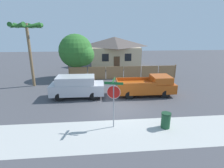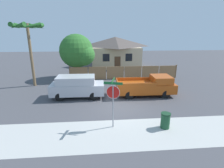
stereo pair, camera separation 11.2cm
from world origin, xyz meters
name	(u,v)px [view 1 (the left image)]	position (x,y,z in m)	size (l,w,h in m)	color
ground_plane	(119,107)	(0.00, 0.00, 0.00)	(80.00, 80.00, 0.00)	#47474C
sidewalk_strip	(127,133)	(0.00, -3.60, 0.00)	(36.00, 3.20, 0.01)	#B2B2AD
wooden_fence	(124,73)	(1.68, 8.25, 0.77)	(13.04, 0.12, 1.64)	#997047
house	(114,51)	(1.48, 16.71, 2.44)	(8.10, 6.92, 4.73)	beige
oak_tree	(77,52)	(-3.78, 9.04, 3.22)	(4.17, 3.98, 5.30)	brown
palm_tree	(27,32)	(-8.20, 6.28, 5.50)	(3.11, 3.33, 6.37)	brown
red_suv	(77,86)	(-3.31, 2.41, 1.01)	(4.55, 1.92, 1.90)	#B7B7BC
orange_pickup	(147,86)	(2.91, 2.41, 0.86)	(5.14, 2.08, 1.77)	#B74C14
stop_sign	(114,95)	(-0.68, -2.81, 2.04)	(1.06, 0.95, 2.99)	gray
trash_bin	(166,120)	(2.39, -3.19, 0.48)	(0.57, 0.57, 0.95)	#1E4C2D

